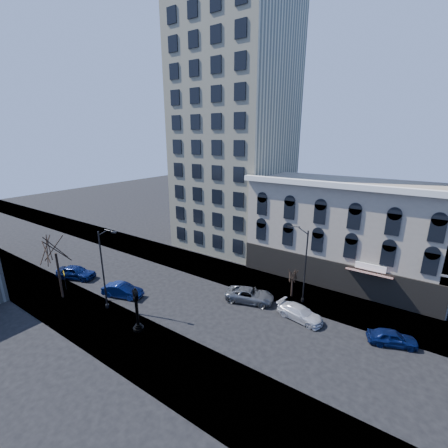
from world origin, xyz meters
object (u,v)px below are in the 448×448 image
Objects in this scene: warning_sign at (64,276)px; street_clock at (137,311)px; car_near_b at (123,290)px; street_lamp_near at (105,249)px; car_near_a at (76,272)px.

street_clock is at bearing 16.91° from warning_sign.
street_clock is 0.94× the size of car_near_b.
street_lamp_near is 1.81× the size of car_near_a.
car_near_b is (8.53, 0.41, -0.08)m from car_near_a.
car_near_a is at bearing 155.59° from street_lamp_near.
car_near_a is at bearing 75.22° from car_near_b.
warning_sign is 0.53× the size of car_near_b.
car_near_a is (-9.87, 1.96, -5.90)m from street_lamp_near.
car_near_b is at bearing -108.66° from car_near_a.
street_clock reaches higher than warning_sign.
car_near_b is at bearing 41.68° from warning_sign.
street_lamp_near is 3.63× the size of warning_sign.
warning_sign is 3.24m from car_near_a.
street_lamp_near is at bearing -122.61° from car_near_a.
street_clock is 0.88× the size of car_near_a.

